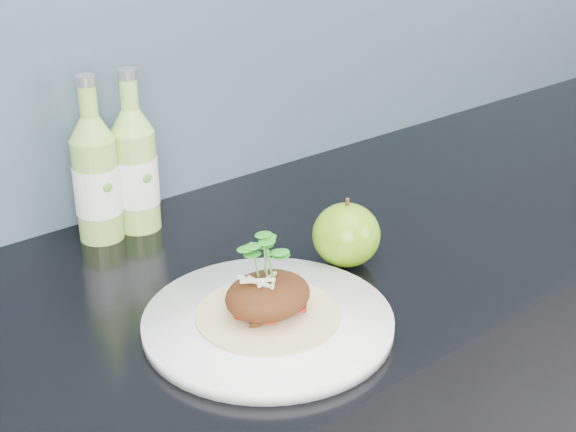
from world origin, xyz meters
The scene contains 5 objects.
dinner_plate centered at (-0.03, 1.57, 0.91)m, with size 0.35×0.35×0.02m.
pork_taco centered at (-0.03, 1.57, 0.95)m, with size 0.17×0.17×0.10m.
green_apple centered at (0.15, 1.63, 0.94)m, with size 0.11×0.11×0.10m.
cider_bottle_left centered at (-0.06, 1.91, 0.99)m, with size 0.08×0.08×0.24m.
cider_bottle_right centered at (0.00, 1.91, 0.99)m, with size 0.07×0.07×0.24m.
Camera 1 is at (-0.52, 0.94, 1.41)m, focal length 50.00 mm.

